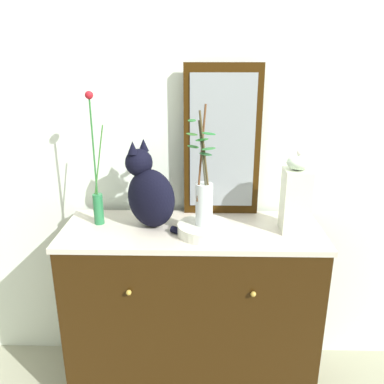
{
  "coord_description": "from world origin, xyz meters",
  "views": [
    {
      "loc": [
        0.04,
        -1.7,
        1.68
      ],
      "look_at": [
        0.0,
        0.0,
        1.09
      ],
      "focal_mm": 37.23,
      "sensor_mm": 36.0,
      "label": 1
    }
  ],
  "objects_px": {
    "mirror_leaning": "(222,142)",
    "vase_glass_clear": "(204,196)",
    "sideboard": "(192,311)",
    "jar_lidded_porcelain": "(296,195)",
    "bowl_porcelain": "(204,229)",
    "cat_sitting": "(150,193)",
    "vase_slim_green": "(97,192)"
  },
  "relations": [
    {
      "from": "jar_lidded_porcelain",
      "to": "vase_slim_green",
      "type": "bearing_deg",
      "value": 176.17
    },
    {
      "from": "sideboard",
      "to": "bowl_porcelain",
      "type": "bearing_deg",
      "value": -47.6
    },
    {
      "from": "cat_sitting",
      "to": "sideboard",
      "type": "bearing_deg",
      "value": -9.79
    },
    {
      "from": "bowl_porcelain",
      "to": "jar_lidded_porcelain",
      "type": "distance_m",
      "value": 0.44
    },
    {
      "from": "sideboard",
      "to": "vase_glass_clear",
      "type": "xyz_separation_m",
      "value": [
        0.05,
        -0.06,
        0.63
      ]
    },
    {
      "from": "mirror_leaning",
      "to": "jar_lidded_porcelain",
      "type": "height_order",
      "value": "mirror_leaning"
    },
    {
      "from": "mirror_leaning",
      "to": "cat_sitting",
      "type": "height_order",
      "value": "mirror_leaning"
    },
    {
      "from": "sideboard",
      "to": "vase_glass_clear",
      "type": "height_order",
      "value": "vase_glass_clear"
    },
    {
      "from": "mirror_leaning",
      "to": "vase_glass_clear",
      "type": "distance_m",
      "value": 0.33
    },
    {
      "from": "sideboard",
      "to": "vase_glass_clear",
      "type": "distance_m",
      "value": 0.64
    },
    {
      "from": "cat_sitting",
      "to": "vase_slim_green",
      "type": "height_order",
      "value": "vase_slim_green"
    },
    {
      "from": "sideboard",
      "to": "vase_glass_clear",
      "type": "bearing_deg",
      "value": -49.48
    },
    {
      "from": "vase_slim_green",
      "to": "vase_glass_clear",
      "type": "bearing_deg",
      "value": -12.58
    },
    {
      "from": "cat_sitting",
      "to": "bowl_porcelain",
      "type": "height_order",
      "value": "cat_sitting"
    },
    {
      "from": "mirror_leaning",
      "to": "sideboard",
      "type": "bearing_deg",
      "value": -125.06
    },
    {
      "from": "vase_glass_clear",
      "to": "jar_lidded_porcelain",
      "type": "relative_size",
      "value": 1.39
    },
    {
      "from": "sideboard",
      "to": "vase_glass_clear",
      "type": "relative_size",
      "value": 2.3
    },
    {
      "from": "mirror_leaning",
      "to": "jar_lidded_porcelain",
      "type": "bearing_deg",
      "value": -33.36
    },
    {
      "from": "mirror_leaning",
      "to": "bowl_porcelain",
      "type": "distance_m",
      "value": 0.44
    },
    {
      "from": "bowl_porcelain",
      "to": "jar_lidded_porcelain",
      "type": "relative_size",
      "value": 0.63
    },
    {
      "from": "bowl_porcelain",
      "to": "vase_glass_clear",
      "type": "xyz_separation_m",
      "value": [
        -0.0,
        -0.0,
        0.16
      ]
    },
    {
      "from": "sideboard",
      "to": "mirror_leaning",
      "type": "bearing_deg",
      "value": 54.94
    },
    {
      "from": "vase_slim_green",
      "to": "cat_sitting",
      "type": "bearing_deg",
      "value": -3.53
    },
    {
      "from": "bowl_porcelain",
      "to": "vase_glass_clear",
      "type": "height_order",
      "value": "vase_glass_clear"
    },
    {
      "from": "vase_glass_clear",
      "to": "sideboard",
      "type": "bearing_deg",
      "value": 130.52
    },
    {
      "from": "mirror_leaning",
      "to": "bowl_porcelain",
      "type": "xyz_separation_m",
      "value": [
        -0.09,
        -0.26,
        -0.34
      ]
    },
    {
      "from": "sideboard",
      "to": "cat_sitting",
      "type": "xyz_separation_m",
      "value": [
        -0.2,
        0.03,
        0.62
      ]
    },
    {
      "from": "vase_slim_green",
      "to": "bowl_porcelain",
      "type": "distance_m",
      "value": 0.53
    },
    {
      "from": "vase_slim_green",
      "to": "bowl_porcelain",
      "type": "xyz_separation_m",
      "value": [
        0.5,
        -0.11,
        -0.13
      ]
    },
    {
      "from": "sideboard",
      "to": "mirror_leaning",
      "type": "height_order",
      "value": "mirror_leaning"
    },
    {
      "from": "mirror_leaning",
      "to": "bowl_porcelain",
      "type": "height_order",
      "value": "mirror_leaning"
    },
    {
      "from": "vase_slim_green",
      "to": "vase_glass_clear",
      "type": "distance_m",
      "value": 0.51
    }
  ]
}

